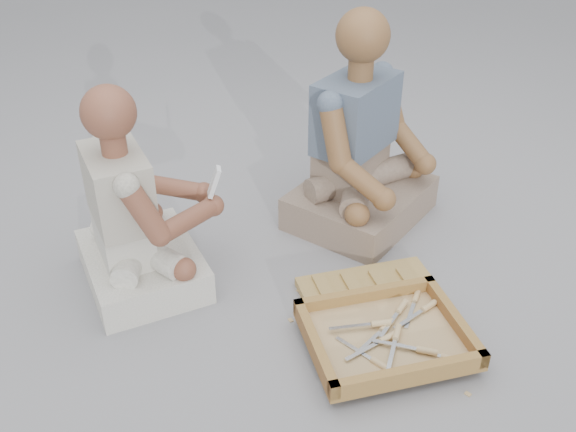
{
  "coord_description": "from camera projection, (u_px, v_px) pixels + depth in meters",
  "views": [
    {
      "loc": [
        -0.31,
        -1.82,
        1.59
      ],
      "look_at": [
        -0.05,
        0.19,
        0.3
      ],
      "focal_mm": 40.0,
      "sensor_mm": 36.0,
      "label": 1
    }
  ],
  "objects": [
    {
      "name": "chisel_1",
      "position": [
        375.0,
        361.0,
        2.1
      ],
      "size": [
        0.15,
        0.18,
        0.02
      ],
      "rotation": [
        0.0,
        0.0,
        -0.89
      ],
      "color": "silver",
      "rests_on": "tool_tray"
    },
    {
      "name": "chisel_9",
      "position": [
        396.0,
        337.0,
        2.18
      ],
      "size": [
        0.11,
        0.21,
        0.02
      ],
      "rotation": [
        0.0,
        0.0,
        1.14
      ],
      "color": "silver",
      "rests_on": "tool_tray"
    },
    {
      "name": "chisel_0",
      "position": [
        425.0,
        309.0,
        2.31
      ],
      "size": [
        0.19,
        0.13,
        0.02
      ],
      "rotation": [
        0.0,
        0.0,
        0.57
      ],
      "color": "silver",
      "rests_on": "tool_tray"
    },
    {
      "name": "wood_chip_5",
      "position": [
        468.0,
        394.0,
        2.06
      ],
      "size": [
        0.02,
        0.02,
        0.0
      ],
      "primitive_type": "cube",
      "rotation": [
        0.0,
        0.0,
        2.21
      ],
      "color": "tan",
      "rests_on": "ground"
    },
    {
      "name": "wood_chip_14",
      "position": [
        406.0,
        289.0,
        2.51
      ],
      "size": [
        0.02,
        0.02,
        0.0
      ],
      "primitive_type": "cube",
      "rotation": [
        0.0,
        0.0,
        2.41
      ],
      "color": "tan",
      "rests_on": "ground"
    },
    {
      "name": "mobile_phone",
      "position": [
        214.0,
        182.0,
        2.41
      ],
      "size": [
        0.06,
        0.05,
        0.12
      ],
      "rotation": [
        -0.35,
        0.0,
        -1.53
      ],
      "color": "silver",
      "rests_on": "craftsman"
    },
    {
      "name": "chisel_7",
      "position": [
        420.0,
        350.0,
        2.12
      ],
      "size": [
        0.21,
        0.11,
        0.02
      ],
      "rotation": [
        0.0,
        0.0,
        -0.42
      ],
      "color": "silver",
      "rests_on": "tool_tray"
    },
    {
      "name": "chisel_3",
      "position": [
        399.0,
        310.0,
        2.3
      ],
      "size": [
        0.15,
        0.18,
        0.02
      ],
      "rotation": [
        0.0,
        0.0,
        0.89
      ],
      "color": "silver",
      "rests_on": "tool_tray"
    },
    {
      "name": "wood_chip_7",
      "position": [
        343.0,
        337.0,
        2.28
      ],
      "size": [
        0.02,
        0.02,
        0.0
      ],
      "primitive_type": "cube",
      "rotation": [
        0.0,
        0.0,
        1.18
      ],
      "color": "tan",
      "rests_on": "ground"
    },
    {
      "name": "wood_chip_0",
      "position": [
        467.0,
        353.0,
        2.21
      ],
      "size": [
        0.02,
        0.02,
        0.0
      ],
      "primitive_type": "cube",
      "rotation": [
        0.0,
        0.0,
        0.6
      ],
      "color": "tan",
      "rests_on": "ground"
    },
    {
      "name": "wood_chip_6",
      "position": [
        417.0,
        280.0,
        2.56
      ],
      "size": [
        0.02,
        0.02,
        0.0
      ],
      "primitive_type": "cube",
      "rotation": [
        0.0,
        0.0,
        0.82
      ],
      "color": "tan",
      "rests_on": "ground"
    },
    {
      "name": "wood_chip_4",
      "position": [
        343.0,
        320.0,
        2.36
      ],
      "size": [
        0.02,
        0.02,
        0.0
      ],
      "primitive_type": "cube",
      "rotation": [
        0.0,
        0.0,
        2.95
      ],
      "color": "tan",
      "rests_on": "ground"
    },
    {
      "name": "wood_chip_10",
      "position": [
        414.0,
        305.0,
        2.43
      ],
      "size": [
        0.02,
        0.02,
        0.0
      ],
      "primitive_type": "cube",
      "rotation": [
        0.0,
        0.0,
        2.21
      ],
      "color": "tan",
      "rests_on": "ground"
    },
    {
      "name": "wood_chip_11",
      "position": [
        291.0,
        320.0,
        2.36
      ],
      "size": [
        0.02,
        0.02,
        0.0
      ],
      "primitive_type": "cube",
      "rotation": [
        0.0,
        0.0,
        1.94
      ],
      "color": "tan",
      "rests_on": "ground"
    },
    {
      "name": "wood_chip_13",
      "position": [
        376.0,
        357.0,
        2.2
      ],
      "size": [
        0.02,
        0.02,
        0.0
      ],
      "primitive_type": "cube",
      "rotation": [
        0.0,
        0.0,
        1.4
      ],
      "color": "tan",
      "rests_on": "ground"
    },
    {
      "name": "chisel_2",
      "position": [
        375.0,
        324.0,
        2.23
      ],
      "size": [
        0.22,
        0.02,
        0.02
      ],
      "rotation": [
        0.0,
        0.0,
        0.03
      ],
      "color": "silver",
      "rests_on": "tool_tray"
    },
    {
      "name": "carved_panel",
      "position": [
        373.0,
        297.0,
        2.44
      ],
      "size": [
        0.57,
        0.42,
        0.03
      ],
      "primitive_type": "cube",
      "rotation": [
        0.0,
        0.0,
        0.14
      ],
      "color": "olive",
      "rests_on": "ground"
    },
    {
      "name": "wood_chip_3",
      "position": [
        449.0,
        311.0,
        2.4
      ],
      "size": [
        0.02,
        0.02,
        0.0
      ],
      "primitive_type": "cube",
      "rotation": [
        0.0,
        0.0,
        1.52
      ],
      "color": "tan",
      "rests_on": "ground"
    },
    {
      "name": "wood_chip_8",
      "position": [
        299.0,
        291.0,
        2.5
      ],
      "size": [
        0.02,
        0.02,
        0.0
      ],
      "primitive_type": "cube",
      "rotation": [
        0.0,
        0.0,
        2.23
      ],
      "color": "tan",
      "rests_on": "ground"
    },
    {
      "name": "wood_chip_1",
      "position": [
        348.0,
        320.0,
        2.35
      ],
      "size": [
        0.02,
        0.02,
        0.0
      ],
      "primitive_type": "cube",
      "rotation": [
        0.0,
        0.0,
        1.87
      ],
      "color": "tan",
      "rests_on": "ground"
    },
    {
      "name": "wood_chip_12",
      "position": [
        460.0,
        321.0,
        2.35
      ],
      "size": [
        0.02,
        0.02,
        0.0
      ],
      "primitive_type": "cube",
      "rotation": [
        0.0,
        0.0,
        1.85
      ],
      "color": "tan",
      "rests_on": "ground"
    },
    {
      "name": "companion",
      "position": [
        361.0,
        155.0,
        2.79
      ],
      "size": [
        0.76,
        0.77,
        0.94
      ],
      "rotation": [
        0.0,
        0.0,
        3.95
      ],
      "color": "#81705D",
      "rests_on": "ground"
    },
    {
      "name": "chisel_6",
      "position": [
        383.0,
        340.0,
        2.17
      ],
      "size": [
        0.2,
        0.12,
        0.02
      ],
      "rotation": [
        0.0,
        0.0,
        0.48
      ],
      "color": "silver",
      "rests_on": "tool_tray"
    },
    {
      "name": "wood_chip_9",
      "position": [
        473.0,
        356.0,
        2.2
      ],
      "size": [
        0.02,
        0.02,
        0.0
      ],
      "primitive_type": "cube",
      "rotation": [
        0.0,
        0.0,
        1.73
      ],
      "color": "tan",
      "rests_on": "ground"
    },
    {
      "name": "wood_chip_2",
      "position": [
        410.0,
        278.0,
        2.56
      ],
      "size": [
        0.02,
        0.02,
        0.0
      ],
      "primitive_type": "cube",
      "rotation": [
        0.0,
        0.0,
        1.6
      ],
      "color": "tan",
      "rests_on": "ground"
    },
    {
      "name": "craftsman",
      "position": [
        135.0,
        221.0,
        2.41
      ],
      "size": [
        0.62,
        0.63,
        0.82
      ],
      "rotation": [
        0.0,
        0.0,
        -1.26
      ],
      "color": "silver",
      "rests_on": "ground"
    },
    {
      "name": "chisel_4",
      "position": [
        415.0,
        300.0,
        2.36
      ],
      "size": [
        0.12,
        0.2,
        0.02
      ],
      "rotation": [
        0.0,
        0.0,
        1.08
      ],
      "color": "silver",
      "rests_on": "tool_tray"
    },
    {
      "name": "chisel_8",
      "position": [
        445.0,
        357.0,
        2.11
      ],
      "size": [
        0.2,
        0.13,
        0.02
      ],
      "rotation": [
        0.0,
        0.0,
        -0.52
      ],
      "color": "silver",
      "rests_on": "tool_tray"
    },
    {
      "name": "ground",
      "position": [
        308.0,
        309.0,
        2.41
      ],
      "size": [
        60.0,
        60.0,
        0.0
      ],
      "primitive_type": "plane",
      "color": "gray",
      "rests_on": "ground"
    },
    {
      "name": "chisel_5",
      "position": [
        383.0,
        329.0,
        2.23
      ],
      "size": [
        0.18,
        0.16,
        0.02
      ],
      "rotation": [
        0.0,
        0.0,
        0.73
      ],
      "color": "silver",
      "rests_on": "tool_tray"
    },
    {
      "name": "tool_tray",
      "position": [
        386.0,
        336.0,
        2.2
      ],
      "size": [
        0.59,
        0.5,
        0.07
      ],
      "rotation": [
        0.0,
        0.0,
        0.13
      ],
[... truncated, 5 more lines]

